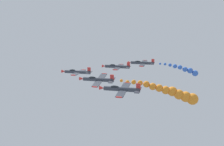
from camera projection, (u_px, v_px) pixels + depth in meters
The scene contains 7 objects.
airplane_lead at pixel (77, 72), 91.71m from camera, with size 9.56×10.35×2.32m.
airplane_left_inner at pixel (98, 79), 78.33m from camera, with size 9.42×10.35×3.01m.
smoke_trail_left_inner at pixel (174, 93), 73.30m from camera, with size 3.09×21.21×5.84m.
airplane_right_inner at pixel (117, 67), 98.99m from camera, with size 9.57×10.35×2.34m.
airplane_left_outer at pixel (121, 89), 67.18m from camera, with size 9.51×10.35×2.72m.
airplane_right_outer at pixel (142, 63), 106.86m from camera, with size 9.55×10.35×2.53m.
smoke_trail_right_outer at pixel (186, 70), 103.12m from camera, with size 2.27×14.55×4.68m.
Camera 1 is at (-83.79, -22.54, 77.79)m, focal length 44.12 mm.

